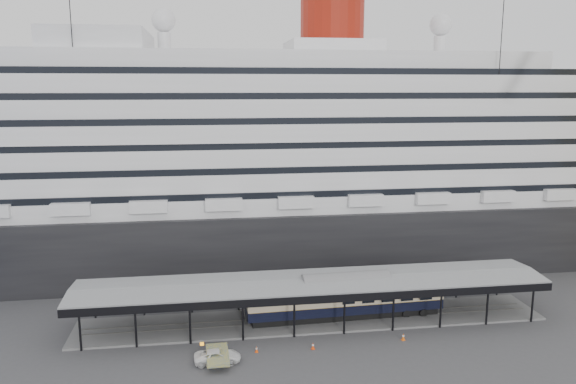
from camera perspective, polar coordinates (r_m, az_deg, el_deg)
The scene contains 8 objects.
ground at distance 65.13m, azimuth 3.36°, elevation -14.65°, with size 200.00×200.00×0.00m, color #3D3D40.
cruise_ship at distance 90.93m, azimuth -0.58°, elevation 4.68°, with size 130.00×30.00×43.90m.
platform_canopy at distance 68.68m, azimuth 2.52°, elevation -11.11°, with size 56.00×9.18×5.30m.
port_truck at distance 60.22m, azimuth -7.17°, elevation -16.24°, with size 2.19×4.76×1.32m, color white.
pullman_carriage at distance 69.33m, azimuth 5.86°, elevation -10.51°, with size 24.16×4.02×23.62m.
traffic_cone_left at distance 62.04m, azimuth -3.21°, elevation -15.66°, with size 0.38×0.38×0.68m.
traffic_cone_mid at distance 62.65m, azimuth 2.55°, elevation -15.34°, with size 0.47×0.47×0.76m.
traffic_cone_right at distance 65.82m, azimuth 11.63°, elevation -14.20°, with size 0.54×0.54×0.80m.
Camera 1 is at (-12.22, -57.60, 27.82)m, focal length 35.00 mm.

